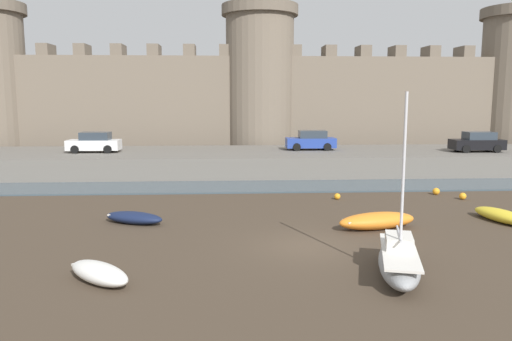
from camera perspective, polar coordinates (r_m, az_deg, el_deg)
ground_plane at (r=20.84m, az=5.78°, el=-8.62°), size 160.00×160.00×0.00m
water_channel at (r=34.12m, az=2.19°, el=-1.82°), size 80.00×4.50×0.10m
quay_road at (r=41.14m, az=1.25°, el=1.07°), size 64.04×10.00×1.72m
castle at (r=50.01m, az=0.44°, el=8.87°), size 59.46×7.43×17.91m
rowboat_near_channel_right at (r=23.94m, az=13.67°, el=-5.57°), size 4.02×2.11×0.79m
rowboat_foreground_centre at (r=24.98m, az=-13.78°, el=-5.23°), size 3.23×2.16×0.58m
rowboat_midflat_left at (r=17.59m, az=-17.49°, el=-11.06°), size 2.79×2.69×0.65m
sailboat_near_channel_left at (r=17.98m, az=16.03°, el=-9.82°), size 2.56×4.90×6.26m
rowboat_midflat_centre at (r=27.41m, az=26.25°, el=-4.63°), size 1.99×3.54×0.61m
mooring_buoy_off_centre at (r=30.35m, az=9.27°, el=-2.94°), size 0.37×0.37×0.37m
mooring_buoy_mid_mud at (r=33.37m, az=19.89°, el=-2.25°), size 0.44×0.44×0.44m
mooring_buoy_near_shore at (r=32.39m, az=22.56°, el=-2.73°), size 0.42×0.42×0.42m
car_quay_west at (r=42.07m, az=6.31°, el=3.42°), size 4.11×1.90×1.62m
car_quay_east at (r=41.95m, az=-17.99°, el=3.05°), size 4.11×1.90×1.62m
car_quay_centre_east at (r=44.10m, az=23.98°, el=2.98°), size 4.11×1.90×1.62m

